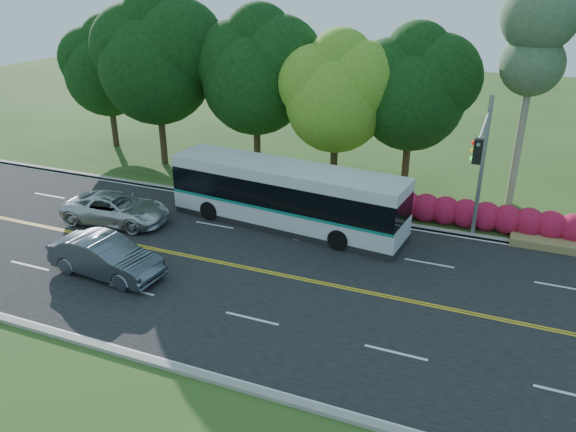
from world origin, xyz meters
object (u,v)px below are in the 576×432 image
at_px(sedan, 106,257).
at_px(suv, 116,209).
at_px(transit_bus, 286,197).
at_px(traffic_signal, 482,156).

relative_size(sedan, suv, 0.94).
distance_m(transit_bus, suv, 8.87).
relative_size(transit_bus, sedan, 2.42).
xyz_separation_m(traffic_signal, transit_bus, (-9.04, -0.56, -3.05)).
bearing_deg(suv, sedan, -152.02).
bearing_deg(traffic_signal, suv, -168.55).
height_order(traffic_signal, sedan, traffic_signal).
height_order(sedan, suv, sedan).
distance_m(traffic_signal, sedan, 16.86).
height_order(traffic_signal, suv, traffic_signal).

